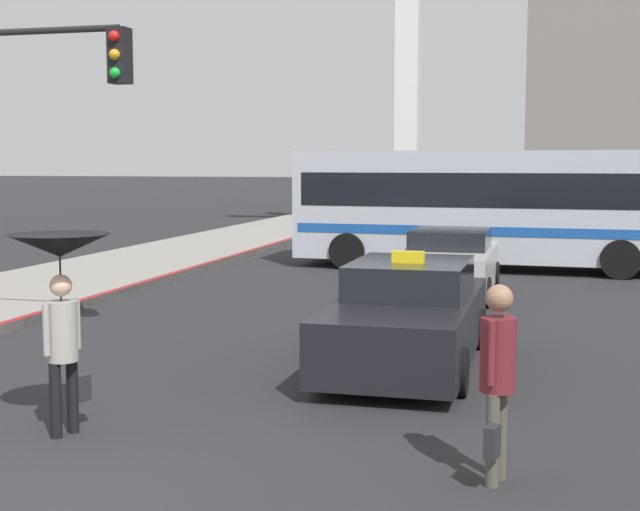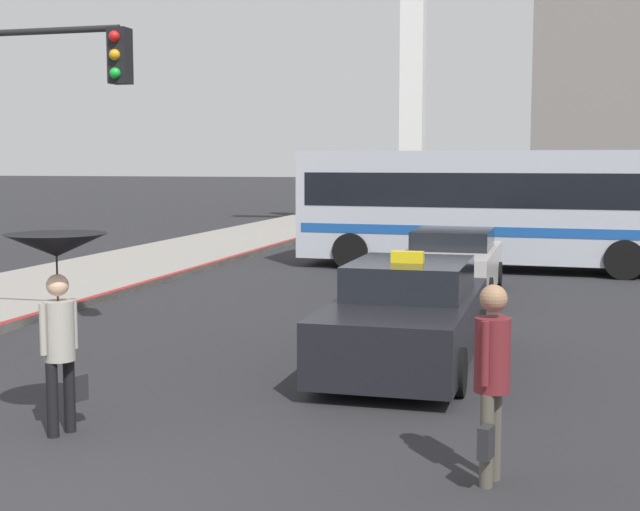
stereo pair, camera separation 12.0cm
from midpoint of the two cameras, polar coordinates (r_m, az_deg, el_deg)
The scene contains 7 objects.
ground_plane at distance 8.03m, azimuth -17.36°, elevation -14.85°, with size 300.00×300.00×0.00m, color #262628.
taxi at distance 12.41m, azimuth 5.89°, elevation -3.97°, with size 1.91×4.61×1.60m.
sedan_red at distance 18.98m, azimuth 8.61°, elevation -0.58°, with size 1.91×4.42×1.39m.
city_bus at distance 23.82m, azimuth 11.15°, elevation 3.27°, with size 10.18×2.99×3.10m.
pedestrian_with_umbrella at distance 9.46m, azimuth -16.11°, elevation -1.17°, with size 1.04×1.04×2.10m.
pedestrian_man at distance 7.95m, azimuth 11.37°, elevation -7.14°, with size 0.38×0.61×1.77m.
traffic_light at distance 14.34m, azimuth -18.62°, elevation 8.51°, with size 3.33×0.38×5.05m.
Camera 2 is at (4.15, -6.29, 2.83)m, focal length 50.00 mm.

